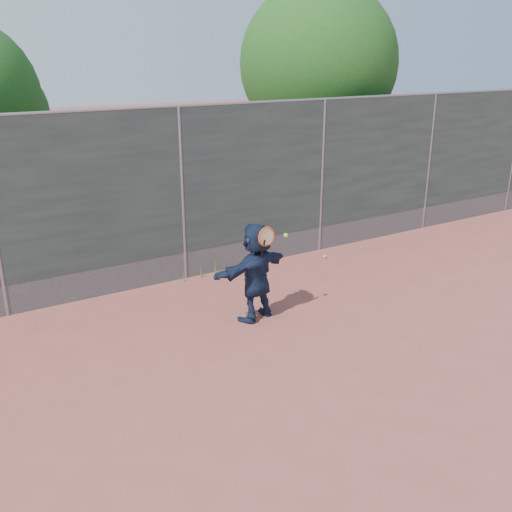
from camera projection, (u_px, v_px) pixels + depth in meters
ground at (299, 362)px, 7.43m from camera, size 80.00×80.00×0.00m
player at (256, 272)px, 8.45m from camera, size 1.46×0.76×1.50m
ball_ground at (325, 256)px, 11.22m from camera, size 0.07×0.07×0.07m
fence at (182, 192)px, 9.72m from camera, size 20.00×0.06×3.03m
swing_action at (268, 238)px, 8.14m from camera, size 0.56×0.14×0.51m
tree_right at (323, 68)px, 13.19m from camera, size 3.78×3.60×5.39m
weed_clump at (203, 270)px, 10.25m from camera, size 0.68×0.07×0.30m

